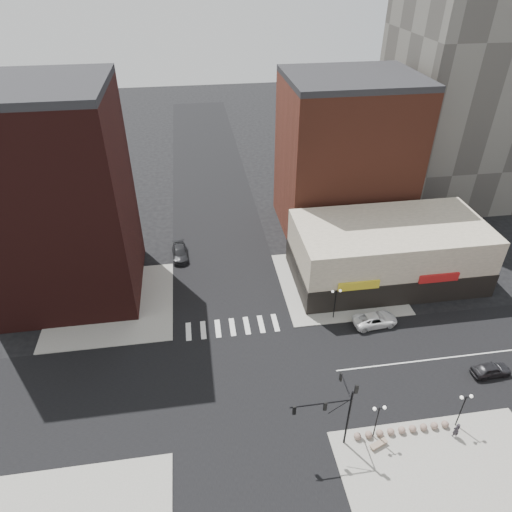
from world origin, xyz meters
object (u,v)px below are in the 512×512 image
object	(u,v)px
traffic_signal	(338,406)
street_lamp_se_a	(378,414)
dark_sedan_north	(180,253)
pedestrian	(456,430)
street_lamp_se_b	(464,403)
street_lamp_ne	(336,297)
stone_bench	(378,444)
dark_sedan_east	(491,370)
white_suv	(375,319)

from	to	relation	value
traffic_signal	street_lamp_se_a	size ratio (longest dim) A/B	1.87
dark_sedan_north	pedestrian	xyz separation A→B (m)	(24.24, -32.72, 0.25)
street_lamp_se_b	dark_sedan_north	size ratio (longest dim) A/B	0.81
street_lamp_ne	stone_bench	world-z (taller)	street_lamp_ne
street_lamp_se_a	dark_sedan_east	world-z (taller)	street_lamp_se_a
white_suv	dark_sedan_east	distance (m)	12.84
street_lamp_se_a	street_lamp_se_b	bearing A→B (deg)	0.00
street_lamp_se_a	white_suv	size ratio (longest dim) A/B	0.80
traffic_signal	street_lamp_se_a	distance (m)	4.12
traffic_signal	white_suv	world-z (taller)	traffic_signal
street_lamp_se_a	white_suv	bearing A→B (deg)	68.93
street_lamp_se_a	white_suv	distance (m)	15.48
dark_sedan_north	pedestrian	size ratio (longest dim) A/B	2.92
traffic_signal	street_lamp_se_b	xyz separation A→B (m)	(11.76, -0.17, -1.67)
white_suv	dark_sedan_north	distance (m)	28.40
stone_bench	white_suv	bearing A→B (deg)	50.70
dark_sedan_north	street_lamp_se_b	bearing A→B (deg)	-54.78
dark_sedan_north	stone_bench	world-z (taller)	dark_sedan_north
street_lamp_se_a	pedestrian	distance (m)	7.72
street_lamp_se_b	street_lamp_ne	size ratio (longest dim) A/B	1.00
traffic_signal	street_lamp_ne	bearing A→B (deg)	73.25
street_lamp_ne	dark_sedan_north	world-z (taller)	street_lamp_ne
traffic_signal	street_lamp_se_b	distance (m)	11.88
street_lamp_se_a	dark_sedan_north	world-z (taller)	street_lamp_se_a
street_lamp_ne	stone_bench	distance (m)	17.28
white_suv	stone_bench	size ratio (longest dim) A/B	2.94
dark_sedan_north	stone_bench	xyz separation A→B (m)	(17.06, -32.66, -0.41)
street_lamp_se_a	pedestrian	world-z (taller)	street_lamp_se_a
pedestrian	dark_sedan_east	bearing A→B (deg)	-139.90
white_suv	dark_sedan_east	xyz separation A→B (m)	(9.14, -9.02, -0.03)
street_lamp_se_b	traffic_signal	bearing A→B (deg)	179.18
traffic_signal	pedestrian	bearing A→B (deg)	-6.37
street_lamp_ne	stone_bench	size ratio (longest dim) A/B	2.34
street_lamp_se_a	street_lamp_se_b	size ratio (longest dim) A/B	1.00
street_lamp_se_a	stone_bench	xyz separation A→B (m)	(0.12, -1.00, -2.96)
white_suv	dark_sedan_east	world-z (taller)	white_suv
white_suv	pedestrian	bearing A→B (deg)	-177.78
street_lamp_se_a	stone_bench	bearing A→B (deg)	-83.34
traffic_signal	dark_sedan_east	distance (m)	19.55
dark_sedan_north	stone_bench	distance (m)	36.85
street_lamp_ne	white_suv	distance (m)	5.46
street_lamp_se_b	dark_sedan_east	bearing A→B (deg)	38.25
street_lamp_ne	white_suv	size ratio (longest dim) A/B	0.80
street_lamp_se_a	dark_sedan_north	size ratio (longest dim) A/B	0.81
dark_sedan_north	traffic_signal	bearing A→B (deg)	-70.30
street_lamp_ne	white_suv	world-z (taller)	street_lamp_ne
street_lamp_se_a	dark_sedan_north	bearing A→B (deg)	118.16
street_lamp_ne	street_lamp_se_b	bearing A→B (deg)	-66.37
street_lamp_se_b	pedestrian	bearing A→B (deg)	-123.70
street_lamp_se_a	dark_sedan_east	size ratio (longest dim) A/B	1.02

